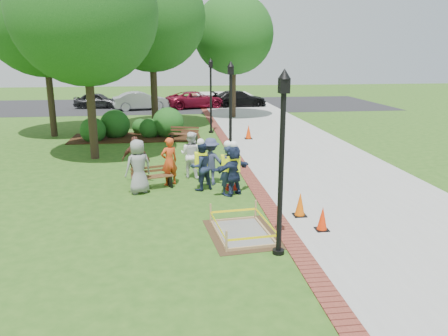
{
  "coord_description": "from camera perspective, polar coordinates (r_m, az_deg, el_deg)",
  "views": [
    {
      "loc": [
        -1.21,
        -12.17,
        4.59
      ],
      "look_at": [
        0.5,
        1.2,
        1.0
      ],
      "focal_mm": 35.0,
      "sensor_mm": 36.0,
      "label": 1
    }
  ],
  "objects": [
    {
      "name": "lamp_near",
      "position": [
        9.72,
        7.56,
        2.25
      ],
      "size": [
        0.28,
        0.28,
        4.26
      ],
      "color": "black",
      "rests_on": "ground"
    },
    {
      "name": "tree_far",
      "position": [
        26.09,
        -22.62,
        17.84
      ],
      "size": [
        6.36,
        6.36,
        9.6
      ],
      "color": "#3D2D1E",
      "rests_on": "ground"
    },
    {
      "name": "parked_car_b",
      "position": [
        36.63,
        -10.73,
        7.47
      ],
      "size": [
        3.13,
        5.24,
        1.6
      ],
      "primitive_type": "imported",
      "rotation": [
        0.0,
        0.0,
        1.79
      ],
      "color": "#9E9EA3",
      "rests_on": "ground"
    },
    {
      "name": "ground",
      "position": [
        13.06,
        -1.51,
        -5.67
      ],
      "size": [
        100.0,
        100.0,
        0.0
      ],
      "primitive_type": "plane",
      "color": "#285116",
      "rests_on": "ground"
    },
    {
      "name": "bench_near",
      "position": [
        15.29,
        -9.29,
        -1.8
      ],
      "size": [
        1.47,
        0.84,
        0.76
      ],
      "color": "brown",
      "rests_on": "ground"
    },
    {
      "name": "parking_lot",
      "position": [
        39.45,
        -5.55,
        8.18
      ],
      "size": [
        36.0,
        12.0,
        0.01
      ],
      "primitive_type": "cube",
      "color": "black",
      "rests_on": "ground"
    },
    {
      "name": "bench_far",
      "position": [
        22.86,
        -5.27,
        3.94
      ],
      "size": [
        1.59,
        0.92,
        0.82
      ],
      "color": "#4E2C1A",
      "rests_on": "ground"
    },
    {
      "name": "cone_back",
      "position": [
        12.74,
        9.9,
        -4.76
      ],
      "size": [
        0.37,
        0.37,
        0.72
      ],
      "color": "black",
      "rests_on": "ground"
    },
    {
      "name": "shrub_b",
      "position": [
        25.13,
        -13.96,
        3.96
      ],
      "size": [
        1.64,
        1.64,
        1.64
      ],
      "primitive_type": "sphere",
      "color": "#144212",
      "rests_on": "ground"
    },
    {
      "name": "tree_left",
      "position": [
        19.83,
        -17.84,
        18.85
      ],
      "size": [
        6.07,
        6.07,
        9.23
      ],
      "color": "#3D2D1E",
      "rests_on": "ground"
    },
    {
      "name": "brick_edging",
      "position": [
        22.83,
        0.3,
        3.36
      ],
      "size": [
        0.5,
        60.0,
        0.03
      ],
      "primitive_type": "cube",
      "color": "maroon",
      "rests_on": "ground"
    },
    {
      "name": "sidewalk",
      "position": [
        23.47,
        8.21,
        3.52
      ],
      "size": [
        6.0,
        60.0,
        0.02
      ],
      "primitive_type": "cube",
      "color": "#9E9E99",
      "rests_on": "ground"
    },
    {
      "name": "tree_right",
      "position": [
        31.53,
        1.25,
        17.06
      ],
      "size": [
        5.53,
        5.53,
        8.55
      ],
      "color": "#3D2D1E",
      "rests_on": "ground"
    },
    {
      "name": "casual_person_c",
      "position": [
        16.33,
        -4.32,
        1.72
      ],
      "size": [
        0.66,
        0.58,
        1.75
      ],
      "color": "white",
      "rests_on": "ground"
    },
    {
      "name": "shrub_d",
      "position": [
        24.81,
        -7.26,
        4.14
      ],
      "size": [
        1.75,
        1.75,
        1.75
      ],
      "primitive_type": "sphere",
      "color": "#144212",
      "rests_on": "ground"
    },
    {
      "name": "hivis_worker_c",
      "position": [
        14.8,
        -3.03,
        0.45
      ],
      "size": [
        0.62,
        0.53,
        1.8
      ],
      "color": "#1A2545",
      "rests_on": "ground"
    },
    {
      "name": "lamp_mid",
      "position": [
        17.47,
        0.86,
        7.98
      ],
      "size": [
        0.28,
        0.28,
        4.26
      ],
      "color": "black",
      "rests_on": "ground"
    },
    {
      "name": "wet_concrete_pad",
      "position": [
        11.42,
        2.41,
        -7.52
      ],
      "size": [
        1.92,
        2.46,
        0.55
      ],
      "color": "#47331E",
      "rests_on": "ground"
    },
    {
      "name": "toolbox",
      "position": [
        15.0,
        1.03,
        -2.51
      ],
      "size": [
        0.42,
        0.26,
        0.2
      ],
      "primitive_type": "cube",
      "rotation": [
        0.0,
        0.0,
        0.11
      ],
      "color": "#A0140C",
      "rests_on": "ground"
    },
    {
      "name": "parked_car_d",
      "position": [
        38.26,
        1.97,
        8.03
      ],
      "size": [
        2.43,
        4.76,
        1.5
      ],
      "primitive_type": "imported",
      "rotation": [
        0.0,
        0.0,
        1.67
      ],
      "color": "black",
      "rests_on": "ground"
    },
    {
      "name": "casual_person_a",
      "position": [
        14.73,
        -11.13,
        0.18
      ],
      "size": [
        0.69,
        0.6,
        1.83
      ],
      "color": "gray",
      "rests_on": "ground"
    },
    {
      "name": "casual_person_d",
      "position": [
        15.9,
        -11.43,
        1.03
      ],
      "size": [
        0.61,
        0.46,
        1.71
      ],
      "color": "brown",
      "rests_on": "ground"
    },
    {
      "name": "tree_back",
      "position": [
        27.31,
        -9.5,
        18.9
      ],
      "size": [
        6.38,
        6.38,
        9.78
      ],
      "color": "#3D2D1E",
      "rests_on": "ground"
    },
    {
      "name": "lamp_far",
      "position": [
        25.37,
        -1.74,
        10.15
      ],
      "size": [
        0.28,
        0.28,
        4.26
      ],
      "color": "black",
      "rests_on": "ground"
    },
    {
      "name": "mulch_bed",
      "position": [
        24.66,
        -11.36,
        3.95
      ],
      "size": [
        7.0,
        3.0,
        0.05
      ],
      "primitive_type": "cube",
      "color": "#381E0F",
      "rests_on": "ground"
    },
    {
      "name": "casual_person_e",
      "position": [
        15.42,
        -1.73,
        0.84
      ],
      "size": [
        0.63,
        0.52,
        1.69
      ],
      "color": "#353B5C",
      "rests_on": "ground"
    },
    {
      "name": "casual_person_b",
      "position": [
        15.49,
        -7.16,
        0.85
      ],
      "size": [
        0.65,
        0.55,
        1.71
      ],
      "color": "#D14318",
      "rests_on": "ground"
    },
    {
      "name": "parked_car_c",
      "position": [
        37.36,
        -3.63,
        7.84
      ],
      "size": [
        3.13,
        5.02,
        1.52
      ],
      "primitive_type": "imported",
      "rotation": [
        0.0,
        0.0,
        1.82
      ],
      "color": "maroon",
      "rests_on": "ground"
    },
    {
      "name": "cone_front",
      "position": [
        11.87,
        12.73,
        -6.53
      ],
      "size": [
        0.34,
        0.34,
        0.67
      ],
      "color": "black",
      "rests_on": "ground"
    },
    {
      "name": "shrub_a",
      "position": [
        24.26,
        -16.64,
        3.39
      ],
      "size": [
        1.36,
        1.36,
        1.36
      ],
      "primitive_type": "sphere",
      "color": "#144212",
      "rests_on": "ground"
    },
    {
      "name": "hivis_worker_b",
      "position": [
        14.33,
        0.46,
        0.02
      ],
      "size": [
        0.62,
        0.5,
        1.82
      ],
      "color": "#1C1E4A",
      "rests_on": "ground"
    },
    {
      "name": "shrub_e",
      "position": [
        25.9,
        -10.84,
        4.45
      ],
      "size": [
        0.93,
        0.93,
        0.93
      ],
      "primitive_type": "sphere",
      "color": "#144212",
      "rests_on": "ground"
    },
    {
      "name": "shrub_c",
      "position": [
        24.67,
        -9.64,
        3.99
      ],
      "size": [
        1.13,
        1.13,
        1.13
      ],
      "primitive_type": "sphere",
      "color": "#144212",
      "rests_on": "ground"
    },
    {
      "name": "parked_car_a",
      "position": [
        38.64,
        -16.11,
        7.52
      ],
      "size": [
        2.19,
        4.48,
        1.42
      ],
      "primitive_type": "imported",
      "rotation": [
        0.0,
        0.0,
        1.5
      ],
      "color": "black",
      "rests_on": "ground"
    },
    {
      "name": "hivis_worker_a",
      "position": [
        14.26,
        1.23,
        -0.04
      ],
      "size": [
        0.64,
        0.58,
        1.83
      ],
      "color": "#1A1D44",
      "rests_on": "ground"
    },
    {
      "name": "cone_far",
      "position": [
        23.76,
        3.22,
        4.7
      ],
      "size": [
        0.4,
        0.4,
        0.79
      ],
      "color": "black",
      "rests_on": "ground"
    }
  ]
}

